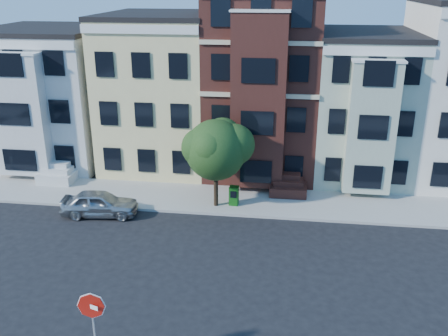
# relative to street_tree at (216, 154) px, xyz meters

# --- Properties ---
(ground) EXTENTS (120.00, 120.00, 0.00)m
(ground) POSITION_rel_street_tree_xyz_m (2.12, -7.04, -3.28)
(ground) COLOR black
(far_sidewalk) EXTENTS (60.00, 4.00, 0.15)m
(far_sidewalk) POSITION_rel_street_tree_xyz_m (2.12, 0.96, -3.21)
(far_sidewalk) COLOR #9E9B93
(far_sidewalk) RESTS_ON ground
(house_white) EXTENTS (8.00, 9.00, 9.00)m
(house_white) POSITION_rel_street_tree_xyz_m (-12.88, 7.46, 1.22)
(house_white) COLOR silver
(house_white) RESTS_ON ground
(house_yellow) EXTENTS (7.00, 9.00, 10.00)m
(house_yellow) POSITION_rel_street_tree_xyz_m (-4.88, 7.46, 1.72)
(house_yellow) COLOR beige
(house_yellow) RESTS_ON ground
(house_brown) EXTENTS (7.00, 9.00, 12.00)m
(house_brown) POSITION_rel_street_tree_xyz_m (2.12, 7.46, 2.72)
(house_brown) COLOR #3C1914
(house_brown) RESTS_ON ground
(house_green) EXTENTS (6.00, 9.00, 9.00)m
(house_green) POSITION_rel_street_tree_xyz_m (8.62, 7.46, 1.22)
(house_green) COLOR #A6B49C
(house_green) RESTS_ON ground
(street_tree) EXTENTS (7.14, 7.14, 6.27)m
(street_tree) POSITION_rel_street_tree_xyz_m (0.00, 0.00, 0.00)
(street_tree) COLOR #2B4F1E
(street_tree) RESTS_ON far_sidewalk
(parked_car) EXTENTS (4.36, 2.12, 1.43)m
(parked_car) POSITION_rel_street_tree_xyz_m (-6.25, -1.84, -2.57)
(parked_car) COLOR #A1A5AA
(parked_car) RESTS_ON ground
(newspaper_box) EXTENTS (0.54, 0.49, 1.13)m
(newspaper_box) POSITION_rel_street_tree_xyz_m (1.00, 0.23, -2.57)
(newspaper_box) COLOR #114F12
(newspaper_box) RESTS_ON far_sidewalk
(stop_sign) EXTENTS (0.93, 0.42, 3.43)m
(stop_sign) POSITION_rel_street_tree_xyz_m (-1.95, -13.34, -1.42)
(stop_sign) COLOR #A51108
(stop_sign) RESTS_ON near_sidewalk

